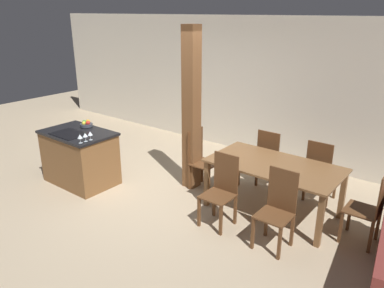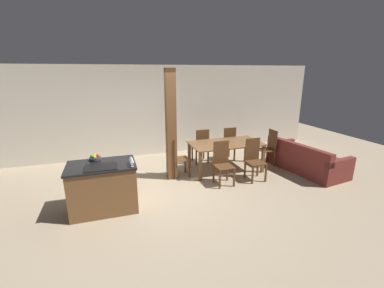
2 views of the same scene
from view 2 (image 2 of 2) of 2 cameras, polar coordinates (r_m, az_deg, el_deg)
ground_plane at (r=5.76m, az=-5.14°, el=-10.17°), size 16.00×16.00×0.00m
wall_back at (r=7.92m, az=-9.89°, el=7.16°), size 11.20×0.08×2.70m
kitchen_island at (r=5.10m, az=-19.11°, el=-9.01°), size 1.21×0.80×0.91m
fruit_bowl at (r=5.17m, az=-20.75°, el=-2.84°), size 0.21×0.21×0.11m
wine_glass_near at (r=4.61m, az=-13.22°, el=-3.72°), size 0.08×0.08×0.14m
wine_glass_middle at (r=4.69m, az=-13.33°, el=-3.36°), size 0.08×0.08×0.14m
wine_glass_far at (r=4.78m, az=-13.43°, el=-3.01°), size 0.08×0.08×0.14m
dining_table at (r=6.67m, az=7.51°, el=-0.49°), size 1.83×0.99×0.75m
dining_chair_near_left at (r=5.93m, az=6.82°, el=-4.10°), size 0.40×0.40×0.99m
dining_chair_near_right at (r=6.31m, az=13.66°, el=-3.21°), size 0.40×0.40×0.99m
dining_chair_far_left at (r=7.18m, az=2.04°, el=-0.39°), size 0.40×0.40×0.99m
dining_chair_far_right at (r=7.50m, az=7.97°, el=0.17°), size 0.40×0.40×0.99m
dining_chair_head_end at (r=6.28m, az=-3.31°, el=-2.85°), size 0.40×0.40×0.99m
dining_chair_foot_end at (r=7.35m, az=16.65°, el=-0.70°), size 0.40×0.40×0.99m
couch at (r=7.34m, az=23.85°, el=-3.39°), size 1.19×2.08×0.77m
timber_post at (r=5.99m, az=-4.72°, el=4.04°), size 0.22×0.22×2.60m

